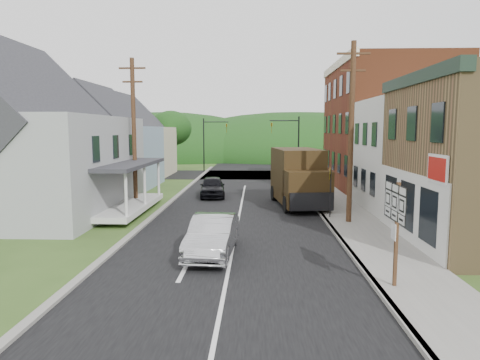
# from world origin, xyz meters

# --- Properties ---
(ground) EXTENTS (120.00, 120.00, 0.00)m
(ground) POSITION_xyz_m (0.00, 0.00, 0.00)
(ground) COLOR #2D4719
(ground) RESTS_ON ground
(road) EXTENTS (9.00, 90.00, 0.02)m
(road) POSITION_xyz_m (0.00, 10.00, 0.00)
(road) COLOR black
(road) RESTS_ON ground
(cross_road) EXTENTS (60.00, 9.00, 0.02)m
(cross_road) POSITION_xyz_m (0.00, 27.00, 0.00)
(cross_road) COLOR black
(cross_road) RESTS_ON ground
(sidewalk_right) EXTENTS (2.80, 55.00, 0.15)m
(sidewalk_right) POSITION_xyz_m (5.90, 8.00, 0.07)
(sidewalk_right) COLOR slate
(sidewalk_right) RESTS_ON ground
(curb_right) EXTENTS (0.20, 55.00, 0.15)m
(curb_right) POSITION_xyz_m (4.55, 8.00, 0.07)
(curb_right) COLOR slate
(curb_right) RESTS_ON ground
(curb_left) EXTENTS (0.30, 55.00, 0.12)m
(curb_left) POSITION_xyz_m (-4.65, 8.00, 0.06)
(curb_left) COLOR slate
(curb_left) RESTS_ON ground
(storefront_white) EXTENTS (8.00, 7.00, 6.50)m
(storefront_white) POSITION_xyz_m (11.30, 7.50, 3.25)
(storefront_white) COLOR silver
(storefront_white) RESTS_ON ground
(storefront_red) EXTENTS (8.00, 12.00, 10.00)m
(storefront_red) POSITION_xyz_m (11.30, 17.00, 5.00)
(storefront_red) COLOR brown
(storefront_red) RESTS_ON ground
(house_gray) EXTENTS (10.20, 12.24, 8.35)m
(house_gray) POSITION_xyz_m (-12.00, 6.00, 4.23)
(house_gray) COLOR #999C9E
(house_gray) RESTS_ON ground
(house_blue) EXTENTS (7.14, 8.16, 7.28)m
(house_blue) POSITION_xyz_m (-11.00, 17.00, 3.69)
(house_blue) COLOR #7C95A9
(house_blue) RESTS_ON ground
(house_cream) EXTENTS (7.14, 8.16, 7.28)m
(house_cream) POSITION_xyz_m (-11.50, 26.00, 3.69)
(house_cream) COLOR #BFB794
(house_cream) RESTS_ON ground
(utility_pole_right) EXTENTS (1.60, 0.26, 9.00)m
(utility_pole_right) POSITION_xyz_m (5.60, 3.50, 4.66)
(utility_pole_right) COLOR #472D19
(utility_pole_right) RESTS_ON ground
(utility_pole_left) EXTENTS (1.60, 0.26, 9.00)m
(utility_pole_left) POSITION_xyz_m (-6.50, 8.00, 4.66)
(utility_pole_left) COLOR #472D19
(utility_pole_left) RESTS_ON ground
(traffic_signal_right) EXTENTS (2.87, 0.20, 6.00)m
(traffic_signal_right) POSITION_xyz_m (4.30, 23.50, 3.76)
(traffic_signal_right) COLOR black
(traffic_signal_right) RESTS_ON ground
(traffic_signal_left) EXTENTS (2.87, 0.20, 6.00)m
(traffic_signal_left) POSITION_xyz_m (-4.30, 30.50, 3.76)
(traffic_signal_left) COLOR black
(traffic_signal_left) RESTS_ON ground
(tree_left_b) EXTENTS (4.80, 4.80, 6.94)m
(tree_left_b) POSITION_xyz_m (-17.00, 12.00, 4.88)
(tree_left_b) COLOR #382616
(tree_left_b) RESTS_ON ground
(tree_left_c) EXTENTS (5.80, 5.80, 8.41)m
(tree_left_c) POSITION_xyz_m (-19.00, 20.00, 5.94)
(tree_left_c) COLOR #382616
(tree_left_c) RESTS_ON ground
(tree_left_d) EXTENTS (4.80, 4.80, 6.94)m
(tree_left_d) POSITION_xyz_m (-9.00, 32.00, 4.88)
(tree_left_d) COLOR #382616
(tree_left_d) RESTS_ON ground
(forested_ridge) EXTENTS (90.00, 30.00, 16.00)m
(forested_ridge) POSITION_xyz_m (0.00, 55.00, 0.00)
(forested_ridge) COLOR #163710
(forested_ridge) RESTS_ON ground
(silver_sedan) EXTENTS (1.84, 4.59, 1.48)m
(silver_sedan) POSITION_xyz_m (-0.71, -2.01, 0.74)
(silver_sedan) COLOR #B9B9BE
(silver_sedan) RESTS_ON ground
(dark_sedan) EXTENTS (2.08, 4.36, 1.44)m
(dark_sedan) POSITION_xyz_m (-2.16, 12.08, 0.72)
(dark_sedan) COLOR black
(dark_sedan) RESTS_ON ground
(delivery_van) EXTENTS (3.31, 6.62, 3.55)m
(delivery_van) POSITION_xyz_m (3.58, 8.59, 1.80)
(delivery_van) COLOR black
(delivery_van) RESTS_ON ground
(route_sign_cluster) EXTENTS (0.15, 1.77, 3.10)m
(route_sign_cluster) POSITION_xyz_m (5.00, -5.43, 2.16)
(route_sign_cluster) COLOR #472D19
(route_sign_cluster) RESTS_ON sidewalk_right
(warning_sign) EXTENTS (0.17, 0.74, 2.71)m
(warning_sign) POSITION_xyz_m (4.83, 4.59, 1.88)
(warning_sign) COLOR black
(warning_sign) RESTS_ON sidewalk_right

